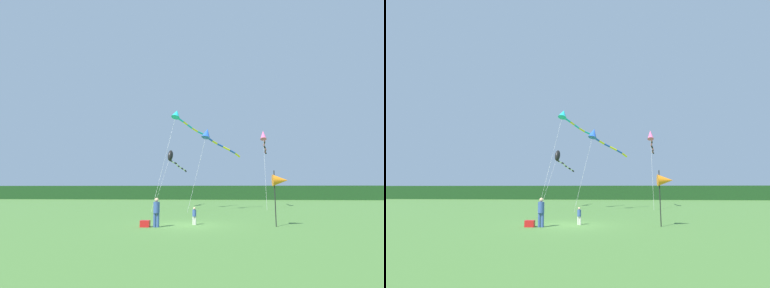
% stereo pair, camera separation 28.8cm
% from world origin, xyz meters
% --- Properties ---
extents(ground_plane, '(120.00, 120.00, 0.00)m').
position_xyz_m(ground_plane, '(0.00, 0.00, 0.00)').
color(ground_plane, '#477533').
extents(distant_treeline, '(108.00, 3.69, 2.87)m').
position_xyz_m(distant_treeline, '(0.00, 45.00, 1.44)').
color(distant_treeline, '#193D19').
rests_on(distant_treeline, ground).
extents(person_adult, '(0.37, 0.37, 1.68)m').
position_xyz_m(person_adult, '(-1.50, -1.19, 0.94)').
color(person_adult, '#334C8C').
rests_on(person_adult, ground).
extents(person_child, '(0.24, 0.24, 1.07)m').
position_xyz_m(person_child, '(0.62, 0.14, 0.60)').
color(person_child, silver).
rests_on(person_child, ground).
extents(cooler_box, '(0.55, 0.41, 0.38)m').
position_xyz_m(cooler_box, '(-2.17, -1.15, 0.19)').
color(cooler_box, red).
rests_on(cooler_box, ground).
extents(banner_flag_pole, '(0.90, 0.70, 3.30)m').
position_xyz_m(banner_flag_pole, '(5.83, -0.31, 2.68)').
color(banner_flag_pole, black).
rests_on(banner_flag_pole, ground).
extents(kite_black, '(2.71, 9.58, 7.15)m').
position_xyz_m(kite_black, '(-3.50, 18.37, 6.05)').
color(kite_black, '#B2B2B2').
rests_on(kite_black, ground).
extents(kite_blue, '(5.67, 6.62, 8.65)m').
position_xyz_m(kite_blue, '(1.47, 12.59, 7.75)').
color(kite_blue, '#B2B2B2').
rests_on(kite_blue, ground).
extents(kite_rainbow, '(1.76, 9.06, 9.41)m').
position_xyz_m(kite_rainbow, '(7.91, 17.78, 8.40)').
color(kite_rainbow, '#B2B2B2').
rests_on(kite_rainbow, ground).
extents(kite_cyan, '(4.66, 7.94, 11.03)m').
position_xyz_m(kite_cyan, '(-2.04, 13.38, 10.21)').
color(kite_cyan, '#B2B2B2').
rests_on(kite_cyan, ground).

